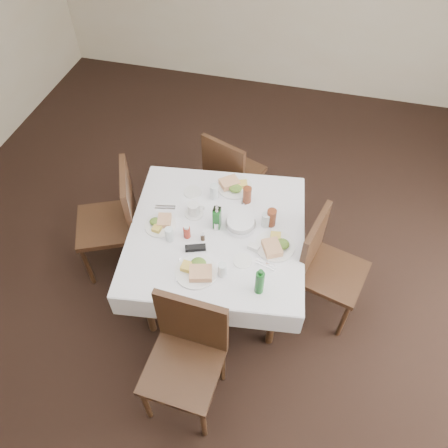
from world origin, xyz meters
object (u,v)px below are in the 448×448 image
object	(u,v)px
dining_table	(217,237)
water_n	(214,192)
chair_east	(324,262)
bread_basket	(240,224)
chair_west	(117,216)
water_w	(169,234)
water_e	(266,220)
green_bottle	(260,282)
oil_cruet_dark	(217,216)
chair_south	(187,350)
coffee_mug	(194,210)
oil_cruet_green	(217,219)
chair_north	(230,171)
water_s	(222,270)
ketchup_bottle	(187,232)

from	to	relation	value
dining_table	water_n	world-z (taller)	water_n
chair_east	water_n	bearing A→B (deg)	163.57
water_n	bread_basket	xyz separation A→B (m)	(0.27, -0.25, -0.03)
chair_west	water_w	xyz separation A→B (m)	(0.56, -0.25, 0.23)
water_e	green_bottle	world-z (taller)	green_bottle
water_e	oil_cruet_dark	xyz separation A→B (m)	(-0.36, -0.08, 0.04)
chair_south	oil_cruet_dark	size ratio (longest dim) A/B	4.49
water_n	chair_south	bearing A→B (deg)	-83.37
chair_east	bread_basket	bearing A→B (deg)	177.98
chair_east	water_w	world-z (taller)	chair_east
dining_table	chair_west	size ratio (longest dim) A/B	1.43
coffee_mug	oil_cruet_dark	bearing A→B (deg)	-16.89
oil_cruet_green	green_bottle	size ratio (longest dim) A/B	0.95
chair_west	coffee_mug	world-z (taller)	chair_west
chair_north	dining_table	bearing A→B (deg)	-82.86
water_s	bread_basket	xyz separation A→B (m)	(0.03, 0.45, -0.02)
chair_north	bread_basket	size ratio (longest dim) A/B	4.06
water_e	coffee_mug	xyz separation A→B (m)	(-0.56, -0.02, -0.01)
chair_north	oil_cruet_dark	xyz separation A→B (m)	(0.10, -0.84, 0.32)
dining_table	green_bottle	size ratio (longest dim) A/B	6.29
chair_north	water_s	world-z (taller)	chair_north
dining_table	chair_north	distance (m)	0.92
chair_east	water_e	distance (m)	0.56
water_w	oil_cruet_dark	distance (m)	0.38
oil_cruet_green	ketchup_bottle	world-z (taller)	oil_cruet_green
water_e	oil_cruet_dark	size ratio (longest dim) A/B	0.53
water_s	oil_cruet_dark	size ratio (longest dim) A/B	0.50
oil_cruet_green	chair_east	bearing A→B (deg)	1.36
ketchup_bottle	water_s	bearing A→B (deg)	-37.98
chair_north	oil_cruet_green	distance (m)	0.93
chair_east	water_s	world-z (taller)	chair_east
ketchup_bottle	chair_east	bearing A→B (deg)	9.06
bread_basket	oil_cruet_green	size ratio (longest dim) A/B	1.04
chair_west	water_w	size ratio (longest dim) A/B	9.01
chair_west	water_s	distance (m)	1.14
chair_east	oil_cruet_dark	xyz separation A→B (m)	(-0.85, 0.00, 0.30)
water_n	oil_cruet_green	distance (m)	0.32
water_e	chair_south	bearing A→B (deg)	-106.73
chair_north	chair_south	bearing A→B (deg)	-85.30
chair_west	water_e	xyz separation A→B (m)	(1.23, 0.06, 0.23)
chair_south	coffee_mug	size ratio (longest dim) A/B	6.49
oil_cruet_green	chair_north	bearing A→B (deg)	97.01
dining_table	chair_south	distance (m)	0.90
oil_cruet_dark	coffee_mug	size ratio (longest dim) A/B	1.45
water_n	ketchup_bottle	distance (m)	0.45
chair_south	oil_cruet_dark	world-z (taller)	chair_south
chair_west	oil_cruet_dark	world-z (taller)	chair_west
chair_north	ketchup_bottle	size ratio (longest dim) A/B	8.14
dining_table	bread_basket	world-z (taller)	bread_basket
chair_south	bread_basket	xyz separation A→B (m)	(0.13, 0.97, 0.22)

